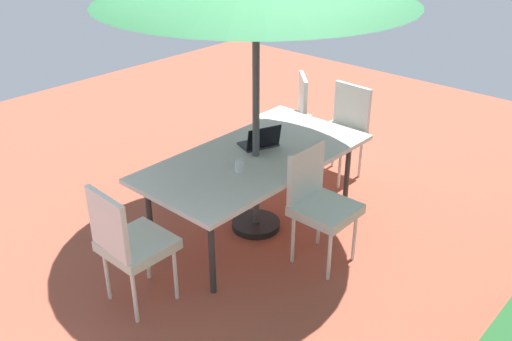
% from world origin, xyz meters
% --- Properties ---
extents(ground_plane, '(10.00, 10.00, 0.02)m').
position_xyz_m(ground_plane, '(0.00, 0.00, -0.01)').
color(ground_plane, '#9E4C38').
extents(dining_table, '(2.10, 1.03, 0.73)m').
position_xyz_m(dining_table, '(0.00, 0.00, 0.68)').
color(dining_table, white).
rests_on(dining_table, ground_plane).
extents(chair_west, '(0.47, 0.46, 0.98)m').
position_xyz_m(chair_west, '(-1.38, -0.03, 0.55)').
color(chair_west, silver).
rests_on(chair_west, ground_plane).
extents(chair_east, '(0.47, 0.46, 0.98)m').
position_xyz_m(chair_east, '(1.37, 0.03, 0.55)').
color(chair_east, silver).
rests_on(chair_east, ground_plane).
extents(chair_southwest, '(0.59, 0.59, 0.98)m').
position_xyz_m(chair_southwest, '(-1.31, -0.69, 0.55)').
color(chair_southwest, silver).
rests_on(chair_southwest, ground_plane).
extents(chair_north, '(0.46, 0.46, 0.98)m').
position_xyz_m(chair_north, '(0.01, 0.69, 0.55)').
color(chair_north, silver).
rests_on(chair_north, ground_plane).
extents(laptop, '(0.39, 0.34, 0.21)m').
position_xyz_m(laptop, '(-0.16, -0.09, 0.78)').
color(laptop, '#2D2D33').
rests_on(laptop, dining_table).
extents(cup, '(0.07, 0.07, 0.11)m').
position_xyz_m(cup, '(0.31, 0.09, 0.78)').
color(cup, white).
rests_on(cup, dining_table).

